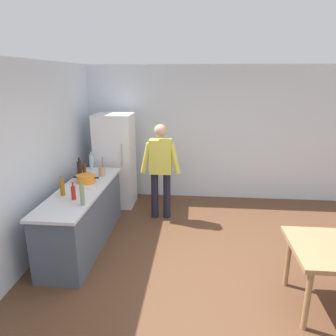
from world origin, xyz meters
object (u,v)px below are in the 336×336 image
Objects in this scene: refrigerator at (115,160)px; cooking_pot at (86,179)px; bottle_vinegar_tall at (82,195)px; bottle_wine_dark at (80,170)px; utensil_jar at (102,171)px; bottle_water_clear at (91,161)px; person at (161,166)px; bottle_sauce_red at (73,193)px; bottle_oil_amber at (62,187)px; bottle_beer_brown at (84,170)px.

cooking_pot is (-0.12, -1.33, 0.06)m from refrigerator.
refrigerator is 5.62× the size of bottle_vinegar_tall.
cooking_pot is 0.91m from bottle_vinegar_tall.
bottle_wine_dark reaches higher than cooking_pot.
bottle_vinegar_tall reaches higher than cooking_pot.
utensil_jar is 1.07× the size of bottle_water_clear.
utensil_jar is at bearing -156.02° from person.
bottle_vinegar_tall is 1.07× the size of bottle_water_clear.
bottle_vinegar_tall is (0.14, -2.19, 0.14)m from refrigerator.
refrigerator is 1.06× the size of person.
bottle_sauce_red is 0.26m from bottle_vinegar_tall.
refrigerator reaches higher than bottle_oil_amber.
person is 6.54× the size of bottle_beer_brown.
bottle_vinegar_tall is at bearing -84.72° from utensil_jar.
utensil_jar is at bearing 68.52° from cooking_pot.
refrigerator is 6.92× the size of bottle_beer_brown.
bottle_oil_amber is at bearing -88.68° from bottle_water_clear.
bottle_vinegar_tall is (0.26, -0.87, 0.08)m from cooking_pot.
refrigerator is 1.18m from bottle_wine_dark.
cooking_pot is 1.18× the size of bottle_wine_dark.
cooking_pot is at bearing -66.29° from bottle_beer_brown.
bottle_sauce_red is 1.47m from bottle_water_clear.
bottle_sauce_red is (0.21, -0.13, -0.02)m from bottle_oil_amber.
bottle_wine_dark is 0.75m from bottle_oil_amber.
refrigerator is 6.43× the size of bottle_oil_amber.
person reaches higher than cooking_pot.
utensil_jar is 0.94× the size of bottle_wine_dark.
utensil_jar is at bearing 73.04° from bottle_oil_amber.
bottle_oil_amber is (-0.28, -0.92, 0.04)m from utensil_jar.
person is at bearing 35.99° from cooking_pot.
bottle_oil_amber is at bearing -103.88° from cooking_pot.
refrigerator is 1.34m from cooking_pot.
bottle_beer_brown is 0.47m from bottle_water_clear.
utensil_jar is (0.03, -0.96, 0.08)m from refrigerator.
bottle_sauce_red is 0.75× the size of bottle_vinegar_tall.
refrigerator reaches higher than bottle_beer_brown.
cooking_pot is 1.25× the size of utensil_jar.
utensil_jar is 1.05m from bottle_sauce_red.
bottle_sauce_red is at bearing 136.52° from bottle_vinegar_tall.
bottle_water_clear is (-0.17, 0.76, 0.07)m from cooking_pot.
bottle_wine_dark is 0.12m from bottle_beer_brown.
refrigerator reaches higher than bottle_water_clear.
bottle_water_clear reaches higher than bottle_beer_brown.
person is at bearing -30.23° from refrigerator.
bottle_beer_brown is at bearing 113.71° from cooking_pot.
bottle_water_clear is (-0.04, 0.47, 0.02)m from bottle_beer_brown.
bottle_oil_amber is at bearing 141.80° from bottle_vinegar_tall.
bottle_beer_brown is at bearing 101.47° from bottle_sauce_red.
utensil_jar is 1.33× the size of bottle_sauce_red.
cooking_pot is 0.57m from bottle_oil_amber.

